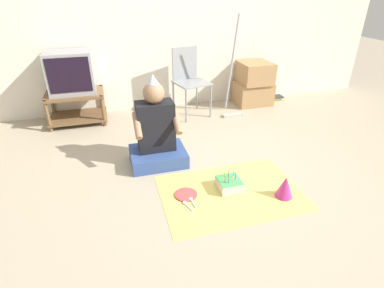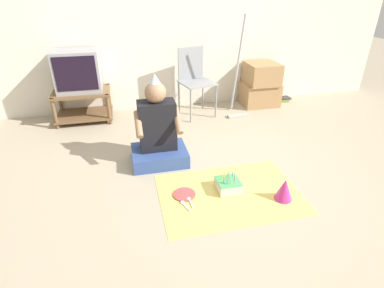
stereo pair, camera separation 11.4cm
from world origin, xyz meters
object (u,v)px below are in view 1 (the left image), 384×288
object	(u,v)px
person_seated	(156,135)
cardboard_box_stack	(254,84)
folding_chair	(189,77)
paper_plate	(186,195)
tv	(71,72)
birthday_cake	(229,184)
dust_mop	(232,87)
party_hat_blue	(285,187)
book_pile	(276,98)

from	to	relation	value
person_seated	cardboard_box_stack	bearing A→B (deg)	37.28
folding_chair	paper_plate	size ratio (longest dim) A/B	4.61
tv	birthday_cake	xyz separation A→B (m)	(1.37, -1.97, -0.61)
person_seated	dust_mop	bearing A→B (deg)	39.11
party_hat_blue	paper_plate	xyz separation A→B (m)	(-0.81, 0.24, -0.09)
folding_chair	paper_plate	world-z (taller)	folding_chair
cardboard_box_stack	paper_plate	distance (m)	2.52
dust_mop	person_seated	size ratio (longest dim) A/B	1.46
cardboard_box_stack	person_seated	bearing A→B (deg)	-142.72
person_seated	party_hat_blue	world-z (taller)	person_seated
person_seated	paper_plate	distance (m)	0.72
person_seated	book_pile	bearing A→B (deg)	32.25
birthday_cake	paper_plate	xyz separation A→B (m)	(-0.40, 0.01, -0.04)
folding_chair	dust_mop	bearing A→B (deg)	-20.15
dust_mop	person_seated	bearing A→B (deg)	-140.89
birthday_cake	paper_plate	world-z (taller)	birthday_cake
folding_chair	party_hat_blue	size ratio (longest dim) A/B	4.66
tv	folding_chair	xyz separation A→B (m)	(1.50, -0.12, -0.14)
party_hat_blue	paper_plate	size ratio (longest dim) A/B	0.99
person_seated	party_hat_blue	xyz separation A→B (m)	(0.95, -0.88, -0.20)
dust_mop	paper_plate	xyz separation A→B (m)	(-1.09, -1.64, -0.39)
dust_mop	party_hat_blue	size ratio (longest dim) A/B	6.88
cardboard_box_stack	party_hat_blue	size ratio (longest dim) A/B	3.27
tv	cardboard_box_stack	bearing A→B (deg)	-0.49
cardboard_box_stack	paper_plate	world-z (taller)	cardboard_box_stack
party_hat_blue	paper_plate	bearing A→B (deg)	163.75
tv	birthday_cake	size ratio (longest dim) A/B	2.68
person_seated	party_hat_blue	size ratio (longest dim) A/B	4.70
book_pile	birthday_cake	size ratio (longest dim) A/B	0.95
tv	folding_chair	distance (m)	1.51
book_pile	party_hat_blue	distance (m)	2.54
cardboard_box_stack	book_pile	world-z (taller)	cardboard_box_stack
folding_chair	cardboard_box_stack	distance (m)	1.07
birthday_cake	person_seated	bearing A→B (deg)	128.98
party_hat_blue	folding_chair	bearing A→B (deg)	97.81
cardboard_box_stack	dust_mop	bearing A→B (deg)	-147.71
cardboard_box_stack	folding_chair	bearing A→B (deg)	-174.37
cardboard_box_stack	person_seated	size ratio (longest dim) A/B	0.70
person_seated	party_hat_blue	bearing A→B (deg)	-43.06
book_pile	paper_plate	xyz separation A→B (m)	(-2.01, -2.00, -0.02)
person_seated	paper_plate	bearing A→B (deg)	-78.45
folding_chair	paper_plate	xyz separation A→B (m)	(-0.53, -1.84, -0.52)
paper_plate	tv	bearing A→B (deg)	116.23
book_pile	person_seated	world-z (taller)	person_seated
folding_chair	person_seated	distance (m)	1.38
tv	folding_chair	world-z (taller)	tv
book_pile	birthday_cake	bearing A→B (deg)	-128.80
tv	paper_plate	size ratio (longest dim) A/B	2.80
birthday_cake	cardboard_box_stack	bearing A→B (deg)	59.00
party_hat_blue	tv	bearing A→B (deg)	128.99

